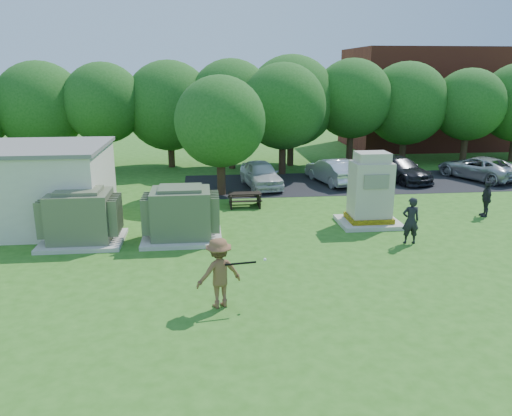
{
  "coord_description": "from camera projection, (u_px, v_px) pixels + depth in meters",
  "views": [
    {
      "loc": [
        -1.93,
        -13.85,
        6.27
      ],
      "look_at": [
        0.0,
        4.0,
        1.3
      ],
      "focal_mm": 35.0,
      "sensor_mm": 36.0,
      "label": 1
    }
  ],
  "objects": [
    {
      "name": "car_dark",
      "position": [
        399.0,
        169.0,
        29.22
      ],
      "size": [
        3.23,
        5.09,
        1.37
      ],
      "primitive_type": "imported",
      "rotation": [
        0.0,
        0.0,
        0.3
      ],
      "color": "black",
      "rests_on": "ground"
    },
    {
      "name": "batter",
      "position": [
        219.0,
        273.0,
        13.48
      ],
      "size": [
        1.44,
        1.11,
        1.96
      ],
      "primitive_type": "imported",
      "rotation": [
        0.0,
        0.0,
        3.48
      ],
      "color": "brown",
      "rests_on": "ground"
    },
    {
      "name": "transformer_left",
      "position": [
        81.0,
        218.0,
        18.53
      ],
      "size": [
        3.0,
        2.4,
        2.07
      ],
      "color": "beige",
      "rests_on": "ground"
    },
    {
      "name": "car_white",
      "position": [
        261.0,
        174.0,
        27.56
      ],
      "size": [
        2.29,
        4.46,
        1.45
      ],
      "primitive_type": "imported",
      "rotation": [
        0.0,
        0.0,
        0.14
      ],
      "color": "silver",
      "rests_on": "ground"
    },
    {
      "name": "brick_building",
      "position": [
        440.0,
        98.0,
        41.81
      ],
      "size": [
        15.0,
        8.0,
        8.0
      ],
      "primitive_type": "cube",
      "color": "maroon",
      "rests_on": "ground"
    },
    {
      "name": "batting_equipment",
      "position": [
        241.0,
        263.0,
        13.39
      ],
      "size": [
        1.31,
        0.38,
        0.09
      ],
      "color": "black",
      "rests_on": "ground"
    },
    {
      "name": "ground",
      "position": [
        270.0,
        284.0,
        15.15
      ],
      "size": [
        120.0,
        120.0,
        0.0
      ],
      "primitive_type": "plane",
      "color": "#2D6619",
      "rests_on": "ground"
    },
    {
      "name": "picnic_table",
      "position": [
        245.0,
        198.0,
        23.67
      ],
      "size": [
        1.55,
        1.16,
        0.66
      ],
      "color": "black",
      "rests_on": "ground"
    },
    {
      "name": "tree_row",
      "position": [
        259.0,
        104.0,
        31.95
      ],
      "size": [
        41.3,
        13.3,
        7.3
      ],
      "color": "#47301E",
      "rests_on": "ground"
    },
    {
      "name": "car_silver_b",
      "position": [
        478.0,
        168.0,
        29.61
      ],
      "size": [
        4.02,
        5.36,
        1.35
      ],
      "primitive_type": "imported",
      "rotation": [
        0.0,
        0.0,
        3.56
      ],
      "color": "#ADAEB2",
      "rests_on": "ground"
    },
    {
      "name": "person_walking_right",
      "position": [
        486.0,
        199.0,
        21.99
      ],
      "size": [
        0.56,
        0.99,
        1.6
      ],
      "primitive_type": "imported",
      "rotation": [
        0.0,
        0.0,
        4.52
      ],
      "color": "#27272C",
      "rests_on": "ground"
    },
    {
      "name": "generator_cabinet",
      "position": [
        370.0,
        193.0,
        20.68
      ],
      "size": [
        2.51,
        2.05,
        3.06
      ],
      "color": "beige",
      "rests_on": "ground"
    },
    {
      "name": "parking_strip",
      "position": [
        359.0,
        183.0,
        28.81
      ],
      "size": [
        20.0,
        6.0,
        0.01
      ],
      "primitive_type": "cube",
      "color": "#232326",
      "rests_on": "ground"
    },
    {
      "name": "car_silver_a",
      "position": [
        332.0,
        171.0,
        28.48
      ],
      "size": [
        2.42,
        4.53,
        1.42
      ],
      "primitive_type": "imported",
      "rotation": [
        0.0,
        0.0,
        3.37
      ],
      "color": "silver",
      "rests_on": "ground"
    },
    {
      "name": "person_by_generator",
      "position": [
        411.0,
        221.0,
        18.49
      ],
      "size": [
        0.67,
        0.46,
        1.78
      ],
      "primitive_type": "imported",
      "rotation": [
        0.0,
        0.0,
        3.09
      ],
      "color": "black",
      "rests_on": "ground"
    },
    {
      "name": "transformer_right",
      "position": [
        181.0,
        215.0,
        18.91
      ],
      "size": [
        3.0,
        2.4,
        2.07
      ],
      "color": "beige",
      "rests_on": "ground"
    }
  ]
}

